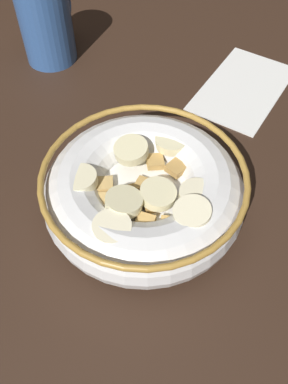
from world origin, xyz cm
name	(u,v)px	position (x,y,z in cm)	size (l,w,h in cm)	color
ground_plane	(144,216)	(0.00, 0.00, -1.00)	(125.14, 125.14, 2.00)	#332116
cereal_bowl	(144,191)	(-0.02, -0.02, 3.11)	(18.98, 18.98, 6.16)	white
coffee_mug	(47,24)	(19.68, 20.79, 4.93)	(9.85, 6.69, 9.86)	#335999
folded_napkin	(243,88)	(22.20, -5.17, 0.15)	(15.18, 9.11, 0.30)	white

